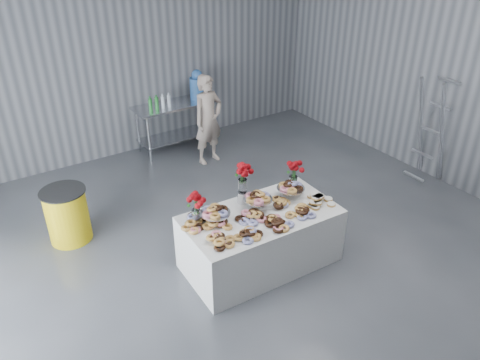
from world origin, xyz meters
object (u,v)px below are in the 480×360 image
object	(u,v)px
person	(208,120)
prep_table	(175,118)
display_table	(260,239)
trash_barrel	(67,215)
water_jug	(197,86)
stepladder	(431,130)

from	to	relation	value
person	prep_table	bearing A→B (deg)	99.27
display_table	person	distance (m)	3.03
person	display_table	bearing A→B (deg)	-116.95
person	trash_barrel	size ratio (longest dim) A/B	2.07
prep_table	trash_barrel	world-z (taller)	prep_table
trash_barrel	water_jug	bearing A→B (deg)	30.65
prep_table	trash_barrel	xyz separation A→B (m)	(-2.53, -1.79, -0.23)
prep_table	stepladder	distance (m)	4.46
trash_barrel	display_table	bearing A→B (deg)	-44.74
trash_barrel	stepladder	bearing A→B (deg)	-16.08
prep_table	person	size ratio (longest dim) A/B	0.94
display_table	trash_barrel	size ratio (longest dim) A/B	2.47
stepladder	trash_barrel	bearing A→B (deg)	163.92
person	stepladder	xyz separation A→B (m)	(2.65, -2.57, 0.10)
stepladder	prep_table	bearing A→B (deg)	130.95
display_table	prep_table	xyz separation A→B (m)	(0.65, 3.65, 0.24)
person	water_jug	bearing A→B (deg)	64.22
prep_table	person	world-z (taller)	person
display_table	water_jug	world-z (taller)	water_jug
display_table	prep_table	world-z (taller)	prep_table
display_table	water_jug	distance (m)	3.91
stepladder	display_table	bearing A→B (deg)	-175.35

